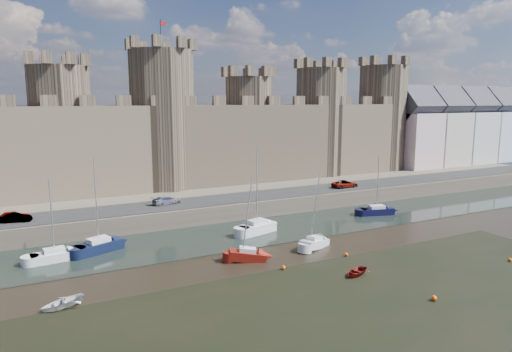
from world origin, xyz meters
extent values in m
plane|color=black|center=(0.00, 0.00, 0.00)|extent=(160.00, 160.00, 0.00)
cube|color=black|center=(0.00, 24.00, 0.04)|extent=(160.00, 12.00, 0.08)
cube|color=#4C443A|center=(0.00, 60.00, 1.25)|extent=(160.00, 60.00, 2.50)
cube|color=black|center=(0.00, 34.00, 2.55)|extent=(160.00, 7.00, 0.10)
cube|color=#42382B|center=(0.00, 48.00, 9.50)|extent=(100.00, 9.00, 14.00)
cylinder|color=#42382B|center=(-14.00, 48.00, 12.50)|extent=(9.00, 9.00, 20.00)
cylinder|color=#42382B|center=(2.00, 48.00, 14.00)|extent=(11.00, 11.00, 23.00)
cylinder|color=black|center=(2.00, 48.00, 28.00)|extent=(0.10, 0.10, 5.00)
cube|color=maroon|center=(2.50, 48.00, 29.80)|extent=(1.00, 0.03, 0.60)
cylinder|color=#42382B|center=(18.00, 48.00, 12.00)|extent=(9.00, 9.00, 19.00)
cylinder|color=#42382B|center=(34.00, 48.00, 13.00)|extent=(10.00, 10.00, 21.00)
cylinder|color=#42382B|center=(50.00, 48.00, 13.50)|extent=(10.00, 10.00, 22.00)
cube|color=silver|center=(58.00, 46.00, 8.50)|extent=(8.50, 9.00, 12.00)
cube|color=#38383F|center=(58.00, 46.00, 16.10)|extent=(8.50, 9.05, 9.05)
cube|color=beige|center=(67.00, 46.00, 8.50)|extent=(8.50, 9.00, 12.00)
cube|color=#38383F|center=(67.00, 46.00, 16.10)|extent=(8.50, 9.05, 9.05)
cube|color=silver|center=(76.00, 46.00, 8.50)|extent=(8.50, 9.00, 12.00)
cube|color=#38383F|center=(76.00, 46.00, 16.10)|extent=(8.50, 9.05, 9.05)
cube|color=white|center=(85.00, 46.00, 8.50)|extent=(8.50, 9.00, 12.00)
cube|color=#38383F|center=(85.00, 46.00, 16.10)|extent=(8.50, 9.05, 9.05)
imported|color=gray|center=(-21.15, 34.17, 3.15)|extent=(3.98, 1.94, 1.31)
imported|color=gray|center=(-20.88, 33.34, 3.10)|extent=(3.81, 2.05, 1.19)
imported|color=gray|center=(-1.51, 34.66, 3.13)|extent=(4.58, 2.56, 1.25)
imported|color=gray|center=(29.25, 33.26, 3.15)|extent=(4.74, 2.25, 1.31)
cube|color=silver|center=(-17.14, 23.86, 0.57)|extent=(5.03, 2.40, 0.99)
cube|color=silver|center=(-17.14, 23.86, 1.29)|extent=(2.29, 1.55, 0.45)
cylinder|color=silver|center=(-17.14, 23.86, 5.12)|extent=(0.14, 0.14, 8.09)
cube|color=black|center=(-12.41, 24.76, 0.67)|extent=(5.79, 3.96, 1.18)
cube|color=silver|center=(-12.41, 24.76, 1.53)|extent=(2.77, 2.26, 0.54)
cylinder|color=silver|center=(-12.41, 24.76, 6.08)|extent=(0.14, 0.14, 9.64)
cube|color=white|center=(7.33, 23.34, 0.70)|extent=(5.64, 3.38, 1.24)
cube|color=silver|center=(7.33, 23.34, 1.61)|extent=(2.65, 2.01, 0.57)
cylinder|color=silver|center=(7.33, 23.34, 6.41)|extent=(0.14, 0.14, 10.17)
cube|color=black|center=(28.16, 23.91, 0.57)|extent=(5.45, 3.21, 0.98)
cube|color=silver|center=(28.16, 23.91, 1.28)|extent=(2.55, 1.92, 0.44)
cylinder|color=silver|center=(28.16, 23.91, 5.05)|extent=(0.14, 0.14, 7.99)
cube|color=maroon|center=(1.77, 14.58, 0.51)|extent=(4.32, 2.94, 1.03)
cube|color=silver|center=(1.77, 14.58, 1.26)|extent=(2.07, 1.68, 0.47)
cylinder|color=silver|center=(1.77, 14.58, 5.22)|extent=(0.14, 0.14, 8.39)
cube|color=silver|center=(10.84, 15.04, 0.50)|extent=(4.55, 3.26, 1.00)
cube|color=silver|center=(10.84, 15.04, 1.22)|extent=(2.20, 1.83, 0.45)
cylinder|color=silver|center=(10.84, 15.04, 5.08)|extent=(0.14, 0.14, 8.17)
imported|color=maroon|center=(9.68, 5.91, 0.30)|extent=(3.43, 2.92, 0.60)
imported|color=white|center=(-17.28, 11.31, 0.37)|extent=(4.05, 3.25, 0.75)
sphere|color=orange|center=(3.97, 10.54, 0.22)|extent=(0.45, 0.45, 0.45)
sphere|color=#F7540A|center=(12.07, -1.84, 0.25)|extent=(0.49, 0.49, 0.49)
sphere|color=#EC530A|center=(12.35, 10.93, 0.21)|extent=(0.43, 0.43, 0.43)
sphere|color=#D86709|center=(27.32, 1.56, 0.20)|extent=(0.41, 0.41, 0.41)
camera|label=1|loc=(-18.81, -28.51, 17.48)|focal=32.00mm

